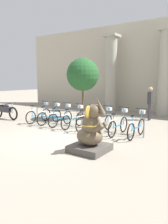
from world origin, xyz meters
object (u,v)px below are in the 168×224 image
Objects in this scene: bicycle_0 at (39,114)px; bicycle_1 at (50,116)px; bicycle_2 at (61,117)px; motorcycle at (5,111)px; potted_tree at (83,76)px; person_pedestrian at (150,100)px; elephant_statue at (91,133)px; bicycle_7 at (137,127)px; bicycle_3 at (74,119)px; bicycle_4 at (88,121)px; bicycle_6 at (119,125)px; bicycle_5 at (103,122)px.

bicycle_0 is 1.00× the size of bicycle_1.
motorcycle is at bearing -174.65° from bicycle_2.
person_pedestrian is at bearing 28.08° from potted_tree.
elephant_statue reaches higher than bicycle_0.
bicycle_2 is 1.00× the size of bicycle_7.
motorcycle is at bearing 164.04° from elephant_statue.
bicycle_3 is 0.99× the size of elephant_statue.
person_pedestrian reaches higher than bicycle_0.
bicycle_4 is 5.29m from motorcycle.
bicycle_2 is at bearing -179.41° from bicycle_7.
motorcycle is 0.62× the size of potted_tree.
bicycle_4 is 1.50m from bicycle_6.
bicycle_2 is 1.00× the size of bicycle_5.
elephant_statue is (1.69, -2.38, 0.18)m from bicycle_4.
bicycle_4 is 0.99× the size of elephant_statue.
bicycle_5 is at bearing 0.55° from bicycle_0.
elephant_statue is at bearing -15.96° from motorcycle.
person_pedestrian is (0.76, 3.75, 0.68)m from bicycle_5.
bicycle_0 and bicycle_2 have the same top height.
person_pedestrian reaches higher than bicycle_7.
bicycle_2 and bicycle_3 have the same top height.
bicycle_3 and bicycle_7 have the same top height.
bicycle_3 is 2.25m from bicycle_6.
bicycle_7 is (0.75, 0.02, 0.00)m from bicycle_6.
person_pedestrian is (4.50, 3.79, 0.68)m from bicycle_0.
bicycle_0 is at bearing 179.23° from bicycle_2.
bicycle_4 is at bearing 2.84° from bicycle_3.
bicycle_4 and bicycle_5 have the same top height.
motorcycle is 4.74m from potted_tree.
person_pedestrian is (0.01, 3.79, 0.68)m from bicycle_6.
bicycle_4 is 1.00× the size of bicycle_6.
bicycle_1 is 3.05m from motorcycle.
person_pedestrian is (3.75, 3.77, 0.68)m from bicycle_1.
bicycle_0 is 3.16m from potted_tree.
bicycle_4 is at bearing 0.26° from bicycle_0.
bicycle_1 is at bearing 1.50° from bicycle_0.
bicycle_2 is at bearing -84.42° from potted_tree.
elephant_statue is (-0.56, -2.38, 0.18)m from bicycle_7.
bicycle_6 is at bearing -32.99° from potted_tree.
bicycle_3 is 1.00× the size of bicycle_5.
bicycle_3 is at bearing -120.62° from person_pedestrian.
bicycle_0 is 1.00× the size of bicycle_4.
bicycle_5 is 1.00× the size of bicycle_6.
person_pedestrian reaches higher than motorcycle.
bicycle_2 reaches higher than motorcycle.
bicycle_6 is at bearing 94.63° from elephant_statue.
bicycle_3 is (0.75, -0.00, 0.00)m from bicycle_2.
bicycle_0 is at bearing -179.80° from bicycle_7.
bicycle_1 and bicycle_3 have the same top height.
bicycle_6 is (0.75, -0.04, 0.00)m from bicycle_5.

